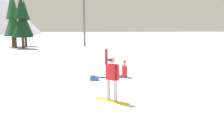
# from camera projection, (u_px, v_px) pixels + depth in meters

# --- Properties ---
(ground_plane) EXTENTS (800.00, 800.00, 0.00)m
(ground_plane) POSITION_uv_depth(u_px,v_px,m) (94.00, 92.00, 9.37)
(ground_plane) COLOR silver
(snowboarder_foreground) EXTENTS (1.07, 1.38, 1.97)m
(snowboarder_foreground) POSITION_uv_depth(u_px,v_px,m) (112.00, 77.00, 8.00)
(snowboarder_foreground) COLOR yellow
(snowboarder_foreground) RESTS_ON ground_plane
(snowboarder_midground) EXTENTS (1.83, 0.86, 0.98)m
(snowboarder_midground) POSITION_uv_depth(u_px,v_px,m) (121.00, 71.00, 12.23)
(snowboarder_midground) COLOR #4C4C51
(snowboarder_midground) RESTS_ON ground_plane
(backpack_teal) EXTENTS (0.53, 0.33, 0.29)m
(backpack_teal) POSITION_uv_depth(u_px,v_px,m) (114.00, 69.00, 13.97)
(backpack_teal) COLOR #1E7A7F
(backpack_teal) RESTS_ON ground_plane
(backpack_blue) EXTENTS (0.53, 0.35, 0.26)m
(backpack_blue) POSITION_uv_depth(u_px,v_px,m) (94.00, 78.00, 11.51)
(backpack_blue) COLOR #2D4C9E
(backpack_blue) RESTS_ON ground_plane
(pine_tree_young) EXTENTS (2.57, 2.57, 7.91)m
(pine_tree_young) POSITION_uv_depth(u_px,v_px,m) (12.00, 20.00, 35.14)
(pine_tree_young) COLOR #472D19
(pine_tree_young) RESTS_ON ground_plane
(pine_tree_short) EXTENTS (2.66, 2.66, 7.79)m
(pine_tree_short) POSITION_uv_depth(u_px,v_px,m) (25.00, 21.00, 36.00)
(pine_tree_short) COLOR #472D19
(pine_tree_short) RESTS_ON ground_plane
(pine_tree_broad) EXTENTS (2.64, 2.64, 8.16)m
(pine_tree_broad) POSITION_uv_depth(u_px,v_px,m) (14.00, 19.00, 33.09)
(pine_tree_broad) COLOR #472D19
(pine_tree_broad) RESTS_ON ground_plane
(pine_tree_leaning) EXTENTS (2.95, 2.95, 7.57)m
(pine_tree_leaning) POSITION_uv_depth(u_px,v_px,m) (22.00, 20.00, 31.04)
(pine_tree_leaning) COLOR #472D19
(pine_tree_leaning) RESTS_ON ground_plane
(ski_lift_tower) EXTENTS (2.81, 0.36, 10.79)m
(ski_lift_tower) POSITION_uv_depth(u_px,v_px,m) (84.00, 10.00, 35.74)
(ski_lift_tower) COLOR #595B60
(ski_lift_tower) RESTS_ON ground_plane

